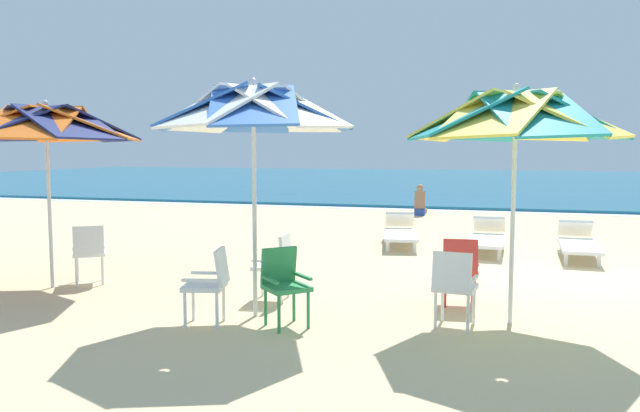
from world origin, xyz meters
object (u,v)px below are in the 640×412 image
plastic_chair_4 (276,263)px  plastic_chair_0 (460,267)px  plastic_chair_2 (284,282)px  beach_umbrella_2 (46,125)px  beach_umbrella_0 (516,118)px  sun_lounger_1 (578,243)px  beachgoer_seated (420,205)px  plastic_chair_5 (89,250)px  plastic_chair_1 (454,284)px  beach_umbrella_1 (253,111)px  sun_lounger_2 (487,238)px  plastic_chair_3 (210,281)px  sun_lounger_3 (400,232)px

plastic_chair_4 → plastic_chair_0: bearing=8.9°
plastic_chair_2 → plastic_chair_4: (-0.49, 1.06, 0.00)m
beach_umbrella_2 → beach_umbrella_0: bearing=-0.5°
sun_lounger_1 → beachgoer_seated: size_ratio=2.34×
beach_umbrella_0 → plastic_chair_5: bearing=176.1°
plastic_chair_1 → beach_umbrella_1: size_ratio=0.31×
plastic_chair_2 → beach_umbrella_2: (-3.81, 0.87, 1.80)m
beach_umbrella_1 → sun_lounger_2: (2.50, 5.47, -2.12)m
plastic_chair_1 → beach_umbrella_1: (-2.28, -0.15, 1.90)m
beach_umbrella_1 → sun_lounger_1: beach_umbrella_1 is taller
beach_umbrella_1 → plastic_chair_4: (-0.03, 0.79, -1.90)m
beach_umbrella_0 → sun_lounger_2: (-0.38, 4.93, -2.02)m
plastic_chair_1 → beachgoer_seated: 11.85m
sun_lounger_2 → plastic_chair_4: bearing=-118.4°
beach_umbrella_1 → beach_umbrella_2: 3.41m
beach_umbrella_0 → plastic_chair_0: (-0.60, 0.61, -1.80)m
plastic_chair_0 → plastic_chair_1: (0.00, -1.00, 0.00)m
beach_umbrella_0 → beach_umbrella_2: beach_umbrella_0 is taller
plastic_chair_0 → beach_umbrella_2: 5.93m
beach_umbrella_2 → plastic_chair_1: bearing=-4.5°
sun_lounger_1 → plastic_chair_3: bearing=-127.5°
beach_umbrella_0 → beach_umbrella_2: bearing=179.5°
plastic_chair_3 → sun_lounger_2: size_ratio=0.40×
plastic_chair_4 → beachgoer_seated: beachgoer_seated is taller
plastic_chair_1 → beach_umbrella_2: beach_umbrella_2 is taller
beach_umbrella_2 → sun_lounger_1: bearing=32.2°
plastic_chair_2 → plastic_chair_4: 1.17m
plastic_chair_1 → sun_lounger_3: bearing=104.8°
beach_umbrella_1 → plastic_chair_5: 3.66m
beach_umbrella_0 → plastic_chair_2: 3.13m
plastic_chair_1 → beachgoer_seated: size_ratio=0.94×
sun_lounger_3 → beach_umbrella_0: bearing=-68.4°
plastic_chair_3 → plastic_chair_5: bearing=151.7°
beach_umbrella_1 → sun_lounger_2: size_ratio=1.28×
beach_umbrella_1 → sun_lounger_1: (4.09, 5.28, -2.12)m
plastic_chair_2 → beachgoer_seated: bearing=90.2°
beach_umbrella_0 → plastic_chair_2: bearing=-161.5°
plastic_chair_1 → plastic_chair_4: size_ratio=1.00×
plastic_chair_0 → plastic_chair_3: bearing=-147.7°
plastic_chair_0 → plastic_chair_5: (-5.25, -0.21, 0.00)m
plastic_chair_0 → plastic_chair_4: (-2.30, -0.36, 0.00)m
plastic_chair_1 → plastic_chair_4: (-2.31, 0.64, 0.00)m
plastic_chair_0 → beachgoer_seated: 10.86m
plastic_chair_0 → beach_umbrella_1: (-2.27, -1.15, 1.90)m
beachgoer_seated → sun_lounger_1: bearing=-60.8°
plastic_chair_2 → sun_lounger_1: size_ratio=0.40×
plastic_chair_3 → sun_lounger_2: plastic_chair_3 is taller
plastic_chair_0 → plastic_chair_5: size_ratio=1.00×
plastic_chair_3 → plastic_chair_5: size_ratio=1.00×
sun_lounger_2 → beachgoer_seated: (-2.08, 6.38, 0.01)m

